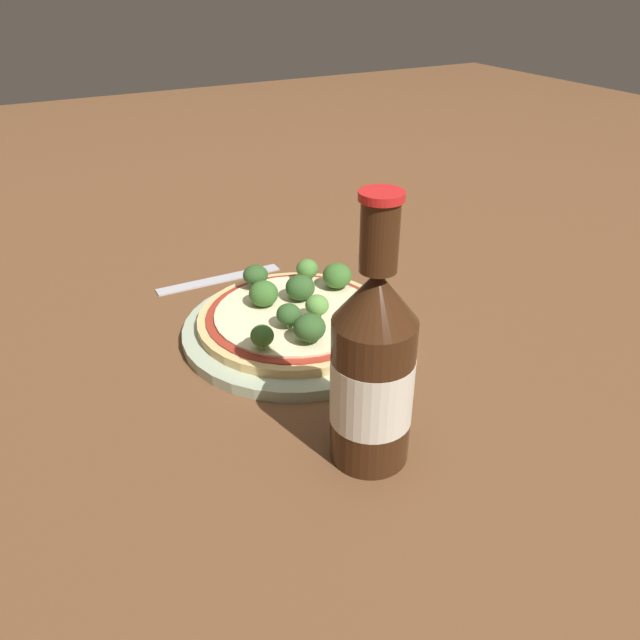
# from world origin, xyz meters

# --- Properties ---
(ground_plane) EXTENTS (3.00, 3.00, 0.00)m
(ground_plane) POSITION_xyz_m (0.00, 0.00, 0.00)
(ground_plane) COLOR brown
(plate) EXTENTS (0.25, 0.25, 0.01)m
(plate) POSITION_xyz_m (-0.01, -0.03, 0.01)
(plate) COLOR #A3B293
(plate) RESTS_ON ground_plane
(pizza) EXTENTS (0.21, 0.21, 0.01)m
(pizza) POSITION_xyz_m (-0.02, -0.03, 0.02)
(pizza) COLOR tan
(pizza) RESTS_ON plate
(broccoli_floret_0) EXTENTS (0.03, 0.03, 0.03)m
(broccoli_floret_0) POSITION_xyz_m (-0.04, -0.01, 0.04)
(broccoli_floret_0) COLOR #7A9E5B
(broccoli_floret_0) RESTS_ON pizza
(broccoli_floret_1) EXTENTS (0.03, 0.03, 0.03)m
(broccoli_floret_1) POSITION_xyz_m (0.05, -0.04, 0.04)
(broccoli_floret_1) COLOR #7A9E5B
(broccoli_floret_1) RESTS_ON pizza
(broccoli_floret_2) EXTENTS (0.03, 0.03, 0.03)m
(broccoli_floret_2) POSITION_xyz_m (-0.04, 0.04, 0.04)
(broccoli_floret_2) COLOR #7A9E5B
(broccoli_floret_2) RESTS_ON pizza
(broccoli_floret_3) EXTENTS (0.03, 0.03, 0.03)m
(broccoli_floret_3) POSITION_xyz_m (0.01, -0.01, 0.04)
(broccoli_floret_3) COLOR #7A9E5B
(broccoli_floret_3) RESTS_ON pizza
(broccoli_floret_4) EXTENTS (0.03, 0.03, 0.03)m
(broccoli_floret_4) POSITION_xyz_m (-0.08, 0.02, 0.04)
(broccoli_floret_4) COLOR #7A9E5B
(broccoli_floret_4) RESTS_ON pizza
(broccoli_floret_5) EXTENTS (0.03, 0.03, 0.03)m
(broccoli_floret_5) POSITION_xyz_m (-0.05, -0.05, 0.04)
(broccoli_floret_5) COLOR #7A9E5B
(broccoli_floret_5) RESTS_ON pizza
(broccoli_floret_6) EXTENTS (0.03, 0.03, 0.03)m
(broccoli_floret_6) POSITION_xyz_m (0.01, -0.05, 0.04)
(broccoli_floret_6) COLOR #7A9E5B
(broccoli_floret_6) RESTS_ON pizza
(broccoli_floret_7) EXTENTS (0.02, 0.02, 0.03)m
(broccoli_floret_7) POSITION_xyz_m (0.03, -0.09, 0.04)
(broccoli_floret_7) COLOR #7A9E5B
(broccoli_floret_7) RESTS_ON pizza
(broccoli_floret_8) EXTENTS (0.03, 0.03, 0.03)m
(broccoli_floret_8) POSITION_xyz_m (-0.09, -0.04, 0.04)
(broccoli_floret_8) COLOR #7A9E5B
(broccoli_floret_8) RESTS_ON pizza
(beer_bottle) EXTENTS (0.07, 0.07, 0.23)m
(beer_bottle) POSITION_xyz_m (0.19, -0.06, 0.09)
(beer_bottle) COLOR #381E0F
(beer_bottle) RESTS_ON ground_plane
(fork) EXTENTS (0.02, 0.16, 0.00)m
(fork) POSITION_xyz_m (-0.18, -0.06, 0.00)
(fork) COLOR #B2B2B7
(fork) RESTS_ON ground_plane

